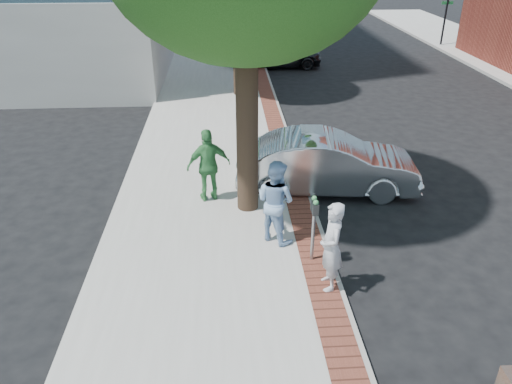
{
  "coord_description": "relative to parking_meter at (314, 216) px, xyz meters",
  "views": [
    {
      "loc": [
        -1.11,
        -9.12,
        6.28
      ],
      "look_at": [
        -0.47,
        0.67,
        1.2
      ],
      "focal_mm": 35.0,
      "sensor_mm": 36.0,
      "label": 1
    }
  ],
  "objects": [
    {
      "name": "signal_far",
      "position": [
        11.87,
        22.48,
        1.05
      ],
      "size": [
        0.7,
        0.15,
        3.8
      ],
      "color": "black",
      "rests_on": "ground"
    },
    {
      "name": "signal_near",
      "position": [
        0.27,
        22.48,
        1.05
      ],
      "size": [
        0.7,
        0.15,
        3.8
      ],
      "color": "black",
      "rests_on": "ground"
    },
    {
      "name": "person_gray",
      "position": [
        0.18,
        -0.91,
        -0.14
      ],
      "size": [
        0.45,
        0.67,
        1.83
      ],
      "primitive_type": "imported",
      "rotation": [
        0.0,
        0.0,
        -1.56
      ],
      "color": "#BABBC0",
      "rests_on": "sidewalk"
    },
    {
      "name": "curb",
      "position": [
        0.42,
        8.48,
        -1.13
      ],
      "size": [
        0.1,
        60.0,
        0.15
      ],
      "primitive_type": "cube",
      "color": "gray",
      "rests_on": "ground"
    },
    {
      "name": "parking_meter",
      "position": [
        0.0,
        0.0,
        0.0
      ],
      "size": [
        0.12,
        0.32,
        1.47
      ],
      "color": "gray",
      "rests_on": "sidewalk"
    },
    {
      "name": "office_base",
      "position": [
        -13.63,
        22.48,
        0.79
      ],
      "size": [
        18.2,
        22.2,
        4.0
      ],
      "primitive_type": "cube",
      "color": "gray",
      "rests_on": "ground"
    },
    {
      "name": "brick_strip",
      "position": [
        0.07,
        8.48,
        -1.05
      ],
      "size": [
        0.6,
        60.0,
        0.01
      ],
      "primitive_type": "cube",
      "color": "brown",
      "rests_on": "sidewalk"
    },
    {
      "name": "person_officer",
      "position": [
        -0.7,
        0.89,
        -0.1
      ],
      "size": [
        1.17,
        1.16,
        1.9
      ],
      "primitive_type": "imported",
      "rotation": [
        0.0,
        0.0,
        2.38
      ],
      "color": "#8DB1DB",
      "rests_on": "sidewalk"
    },
    {
      "name": "ground",
      "position": [
        -0.63,
        0.48,
        -1.21
      ],
      "size": [
        120.0,
        120.0,
        0.0
      ],
      "primitive_type": "plane",
      "color": "black",
      "rests_on": "ground"
    },
    {
      "name": "person_green",
      "position": [
        -2.19,
        2.87,
        -0.1
      ],
      "size": [
        1.2,
        0.73,
        1.91
      ],
      "primitive_type": "imported",
      "rotation": [
        0.0,
        0.0,
        3.4
      ],
      "color": "#408D4A",
      "rests_on": "sidewalk"
    },
    {
      "name": "sidewalk",
      "position": [
        -2.13,
        8.48,
        -1.13
      ],
      "size": [
        5.0,
        60.0,
        0.15
      ],
      "primitive_type": "cube",
      "color": "#9E9991",
      "rests_on": "ground"
    },
    {
      "name": "bg_car",
      "position": [
        1.03,
        17.8,
        -0.4
      ],
      "size": [
        4.78,
        1.98,
        1.62
      ],
      "primitive_type": "imported",
      "rotation": [
        0.0,
        0.0,
        1.58
      ],
      "color": "black",
      "rests_on": "ground"
    },
    {
      "name": "sedan_silver",
      "position": [
        0.97,
        3.48,
        -0.41
      ],
      "size": [
        4.98,
        2.17,
        1.59
      ],
      "primitive_type": "imported",
      "rotation": [
        0.0,
        0.0,
        1.47
      ],
      "color": "silver",
      "rests_on": "ground"
    }
  ]
}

